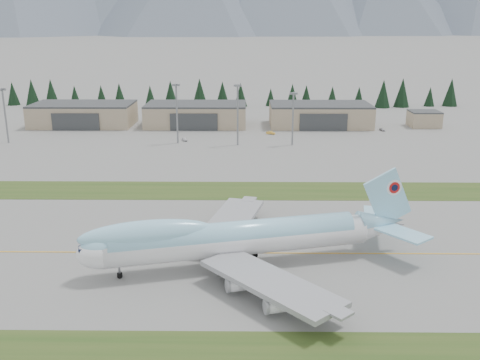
{
  "coord_description": "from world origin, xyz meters",
  "views": [
    {
      "loc": [
        9.12,
        -107.61,
        48.64
      ],
      "look_at": [
        7.6,
        29.31,
        8.0
      ],
      "focal_mm": 40.0,
      "sensor_mm": 36.0,
      "label": 1
    }
  ],
  "objects_px": {
    "hangar_left": "(84,114)",
    "service_vehicle_b": "(271,134)",
    "boeing_747_freighter": "(236,238)",
    "service_vehicle_c": "(382,131)",
    "hangar_center": "(196,114)",
    "service_vehicle_a": "(185,141)",
    "hangar_right": "(320,115)"
  },
  "relations": [
    {
      "from": "hangar_left",
      "to": "service_vehicle_b",
      "type": "distance_m",
      "value": 92.9
    },
    {
      "from": "service_vehicle_a",
      "to": "hangar_left",
      "type": "bearing_deg",
      "value": 122.51
    },
    {
      "from": "service_vehicle_b",
      "to": "service_vehicle_c",
      "type": "relative_size",
      "value": 1.06
    },
    {
      "from": "hangar_center",
      "to": "service_vehicle_c",
      "type": "xyz_separation_m",
      "value": [
        87.46,
        -12.7,
        -5.39
      ]
    },
    {
      "from": "hangar_left",
      "to": "hangar_center",
      "type": "height_order",
      "value": "same"
    },
    {
      "from": "hangar_left",
      "to": "service_vehicle_b",
      "type": "relative_size",
      "value": 11.67
    },
    {
      "from": "service_vehicle_a",
      "to": "boeing_747_freighter",
      "type": "bearing_deg",
      "value": -102.42
    },
    {
      "from": "hangar_right",
      "to": "service_vehicle_b",
      "type": "distance_m",
      "value": 32.81
    },
    {
      "from": "hangar_center",
      "to": "hangar_right",
      "type": "height_order",
      "value": "same"
    },
    {
      "from": "service_vehicle_c",
      "to": "hangar_center",
      "type": "bearing_deg",
      "value": 156.69
    },
    {
      "from": "hangar_left",
      "to": "boeing_747_freighter",
      "type": "bearing_deg",
      "value": -63.73
    },
    {
      "from": "hangar_center",
      "to": "service_vehicle_a",
      "type": "bearing_deg",
      "value": -93.11
    },
    {
      "from": "service_vehicle_b",
      "to": "service_vehicle_c",
      "type": "height_order",
      "value": "service_vehicle_b"
    },
    {
      "from": "boeing_747_freighter",
      "to": "service_vehicle_b",
      "type": "bearing_deg",
      "value": 70.33
    },
    {
      "from": "service_vehicle_b",
      "to": "service_vehicle_c",
      "type": "distance_m",
      "value": 52.77
    },
    {
      "from": "boeing_747_freighter",
      "to": "service_vehicle_c",
      "type": "xyz_separation_m",
      "value": [
        65.38,
        143.46,
        -6.24
      ]
    },
    {
      "from": "boeing_747_freighter",
      "to": "hangar_left",
      "type": "xyz_separation_m",
      "value": [
        -77.08,
        156.16,
        -0.85
      ]
    },
    {
      "from": "hangar_left",
      "to": "service_vehicle_c",
      "type": "bearing_deg",
      "value": -5.09
    },
    {
      "from": "boeing_747_freighter",
      "to": "service_vehicle_a",
      "type": "bearing_deg",
      "value": 87.19
    },
    {
      "from": "boeing_747_freighter",
      "to": "service_vehicle_c",
      "type": "height_order",
      "value": "boeing_747_freighter"
    },
    {
      "from": "boeing_747_freighter",
      "to": "hangar_center",
      "type": "relative_size",
      "value": 1.5
    },
    {
      "from": "hangar_left",
      "to": "service_vehicle_b",
      "type": "bearing_deg",
      "value": -13.06
    },
    {
      "from": "hangar_left",
      "to": "hangar_right",
      "type": "relative_size",
      "value": 1.0
    },
    {
      "from": "hangar_right",
      "to": "hangar_center",
      "type": "bearing_deg",
      "value": 180.0
    },
    {
      "from": "hangar_right",
      "to": "service_vehicle_b",
      "type": "bearing_deg",
      "value": -139.63
    },
    {
      "from": "hangar_right",
      "to": "service_vehicle_a",
      "type": "relative_size",
      "value": 12.34
    },
    {
      "from": "hangar_right",
      "to": "service_vehicle_c",
      "type": "relative_size",
      "value": 12.39
    },
    {
      "from": "hangar_center",
      "to": "service_vehicle_a",
      "type": "relative_size",
      "value": 12.34
    },
    {
      "from": "service_vehicle_c",
      "to": "hangar_right",
      "type": "bearing_deg",
      "value": 140.14
    },
    {
      "from": "hangar_right",
      "to": "hangar_left",
      "type": "bearing_deg",
      "value": 180.0
    },
    {
      "from": "hangar_left",
      "to": "service_vehicle_a",
      "type": "distance_m",
      "value": 64.1
    },
    {
      "from": "hangar_left",
      "to": "hangar_right",
      "type": "xyz_separation_m",
      "value": [
        115.0,
        0.0,
        0.0
      ]
    }
  ]
}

